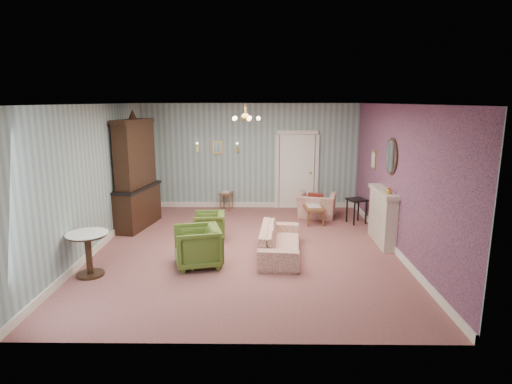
{
  "coord_description": "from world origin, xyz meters",
  "views": [
    {
      "loc": [
        0.3,
        -8.29,
        2.96
      ],
      "look_at": [
        0.2,
        0.4,
        1.1
      ],
      "focal_mm": 29.97,
      "sensor_mm": 36.0,
      "label": 1
    }
  ],
  "objects_px": {
    "pedestal_table": "(89,254)",
    "fireplace": "(382,216)",
    "wingback_chair": "(317,201)",
    "olive_chair_a": "(197,245)",
    "sofa_chintz": "(280,236)",
    "side_table_black": "(356,211)",
    "dresser": "(135,171)",
    "olive_chair_c": "(209,225)",
    "coffee_table": "(313,214)",
    "olive_chair_b": "(202,247)"
  },
  "relations": [
    {
      "from": "sofa_chintz",
      "to": "wingback_chair",
      "type": "bearing_deg",
      "value": -16.45
    },
    {
      "from": "olive_chair_c",
      "to": "fireplace",
      "type": "xyz_separation_m",
      "value": [
        3.68,
        -0.19,
        0.25
      ]
    },
    {
      "from": "dresser",
      "to": "pedestal_table",
      "type": "distance_m",
      "value": 3.11
    },
    {
      "from": "sofa_chintz",
      "to": "coffee_table",
      "type": "xyz_separation_m",
      "value": [
        0.93,
        2.3,
        -0.17
      ]
    },
    {
      "from": "olive_chair_c",
      "to": "wingback_chair",
      "type": "xyz_separation_m",
      "value": [
        2.56,
        1.85,
        0.08
      ]
    },
    {
      "from": "wingback_chair",
      "to": "pedestal_table",
      "type": "bearing_deg",
      "value": 55.16
    },
    {
      "from": "olive_chair_a",
      "to": "sofa_chintz",
      "type": "bearing_deg",
      "value": 96.53
    },
    {
      "from": "olive_chair_a",
      "to": "olive_chair_b",
      "type": "relative_size",
      "value": 1.21
    },
    {
      "from": "fireplace",
      "to": "side_table_black",
      "type": "bearing_deg",
      "value": 98.08
    },
    {
      "from": "sofa_chintz",
      "to": "dresser",
      "type": "xyz_separation_m",
      "value": [
        -3.33,
        1.9,
        0.98
      ]
    },
    {
      "from": "olive_chair_b",
      "to": "dresser",
      "type": "xyz_separation_m",
      "value": [
        -1.88,
        2.41,
        1.02
      ]
    },
    {
      "from": "olive_chair_b",
      "to": "wingback_chair",
      "type": "xyz_separation_m",
      "value": [
        2.52,
        3.29,
        0.08
      ]
    },
    {
      "from": "sofa_chintz",
      "to": "side_table_black",
      "type": "relative_size",
      "value": 3.1
    },
    {
      "from": "wingback_chair",
      "to": "side_table_black",
      "type": "height_order",
      "value": "wingback_chair"
    },
    {
      "from": "olive_chair_a",
      "to": "fireplace",
      "type": "relative_size",
      "value": 0.58
    },
    {
      "from": "dresser",
      "to": "sofa_chintz",
      "type": "bearing_deg",
      "value": -19.22
    },
    {
      "from": "fireplace",
      "to": "side_table_black",
      "type": "xyz_separation_m",
      "value": [
        -0.21,
        1.48,
        -0.27
      ]
    },
    {
      "from": "coffee_table",
      "to": "fireplace",
      "type": "bearing_deg",
      "value": -50.93
    },
    {
      "from": "olive_chair_a",
      "to": "olive_chair_c",
      "type": "distance_m",
      "value": 1.52
    },
    {
      "from": "coffee_table",
      "to": "olive_chair_a",
      "type": "bearing_deg",
      "value": -130.43
    },
    {
      "from": "side_table_black",
      "to": "dresser",
      "type": "bearing_deg",
      "value": -176.49
    },
    {
      "from": "olive_chair_a",
      "to": "olive_chair_c",
      "type": "bearing_deg",
      "value": 164.17
    },
    {
      "from": "dresser",
      "to": "side_table_black",
      "type": "xyz_separation_m",
      "value": [
        5.3,
        0.32,
        -1.04
      ]
    },
    {
      "from": "sofa_chintz",
      "to": "coffee_table",
      "type": "height_order",
      "value": "sofa_chintz"
    },
    {
      "from": "olive_chair_a",
      "to": "olive_chair_c",
      "type": "height_order",
      "value": "olive_chair_a"
    },
    {
      "from": "olive_chair_b",
      "to": "olive_chair_c",
      "type": "relative_size",
      "value": 1.0
    },
    {
      "from": "olive_chair_a",
      "to": "olive_chair_b",
      "type": "distance_m",
      "value": 0.13
    },
    {
      "from": "olive_chair_b",
      "to": "dresser",
      "type": "height_order",
      "value": "dresser"
    },
    {
      "from": "olive_chair_c",
      "to": "fireplace",
      "type": "height_order",
      "value": "fireplace"
    },
    {
      "from": "olive_chair_b",
      "to": "olive_chair_c",
      "type": "distance_m",
      "value": 1.44
    },
    {
      "from": "wingback_chair",
      "to": "side_table_black",
      "type": "bearing_deg",
      "value": 162.51
    },
    {
      "from": "olive_chair_a",
      "to": "fireplace",
      "type": "bearing_deg",
      "value": 95.34
    },
    {
      "from": "olive_chair_c",
      "to": "coffee_table",
      "type": "relative_size",
      "value": 0.81
    },
    {
      "from": "olive_chair_b",
      "to": "pedestal_table",
      "type": "relative_size",
      "value": 0.86
    },
    {
      "from": "olive_chair_a",
      "to": "wingback_chair",
      "type": "bearing_deg",
      "value": 127.99
    },
    {
      "from": "fireplace",
      "to": "coffee_table",
      "type": "relative_size",
      "value": 1.69
    },
    {
      "from": "side_table_black",
      "to": "olive_chair_c",
      "type": "bearing_deg",
      "value": -159.54
    },
    {
      "from": "pedestal_table",
      "to": "fireplace",
      "type": "bearing_deg",
      "value": 18.06
    },
    {
      "from": "olive_chair_b",
      "to": "sofa_chintz",
      "type": "distance_m",
      "value": 1.54
    },
    {
      "from": "wingback_chair",
      "to": "pedestal_table",
      "type": "height_order",
      "value": "wingback_chair"
    },
    {
      "from": "olive_chair_a",
      "to": "side_table_black",
      "type": "bearing_deg",
      "value": 114.33
    },
    {
      "from": "olive_chair_a",
      "to": "pedestal_table",
      "type": "relative_size",
      "value": 1.05
    },
    {
      "from": "side_table_black",
      "to": "pedestal_table",
      "type": "distance_m",
      "value": 6.23
    },
    {
      "from": "fireplace",
      "to": "coffee_table",
      "type": "bearing_deg",
      "value": 129.07
    },
    {
      "from": "wingback_chair",
      "to": "pedestal_table",
      "type": "xyz_separation_m",
      "value": [
        -4.39,
        -3.83,
        -0.03
      ]
    },
    {
      "from": "olive_chair_a",
      "to": "pedestal_table",
      "type": "bearing_deg",
      "value": -90.02
    },
    {
      "from": "sofa_chintz",
      "to": "side_table_black",
      "type": "distance_m",
      "value": 2.98
    },
    {
      "from": "olive_chair_c",
      "to": "wingback_chair",
      "type": "bearing_deg",
      "value": 121.42
    },
    {
      "from": "olive_chair_c",
      "to": "side_table_black",
      "type": "distance_m",
      "value": 3.7
    },
    {
      "from": "olive_chair_c",
      "to": "coffee_table",
      "type": "distance_m",
      "value": 2.78
    }
  ]
}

